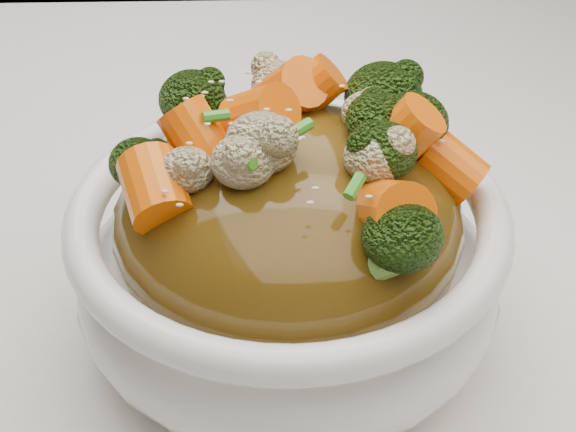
{
  "coord_description": "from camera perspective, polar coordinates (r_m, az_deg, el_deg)",
  "views": [
    {
      "loc": [
        -0.06,
        -0.41,
        1.1
      ],
      "look_at": [
        -0.05,
        -0.05,
        0.83
      ],
      "focal_mm": 55.0,
      "sensor_mm": 36.0,
      "label": 1
    }
  ],
  "objects": [
    {
      "name": "sauce_base",
      "position": [
        0.45,
        0.0,
        -0.32
      ],
      "size": [
        0.24,
        0.24,
        0.1
      ],
      "primitive_type": "ellipsoid",
      "rotation": [
        0.0,
        0.0,
        -0.42
      ],
      "color": "#50370D",
      "rests_on": "bowl"
    },
    {
      "name": "scallions",
      "position": [
        0.41,
        -0.0,
        6.92
      ],
      "size": [
        0.18,
        0.18,
        0.02
      ],
      "primitive_type": null,
      "rotation": [
        0.0,
        0.0,
        -0.42
      ],
      "color": "#338F21",
      "rests_on": "sauce_base"
    },
    {
      "name": "tablecloth",
      "position": [
        0.56,
        5.19,
        -4.54
      ],
      "size": [
        1.2,
        0.8,
        0.04
      ],
      "primitive_type": "cube",
      "color": "white",
      "rests_on": "dining_table"
    },
    {
      "name": "broccoli",
      "position": [
        0.41,
        0.0,
        6.68
      ],
      "size": [
        0.24,
        0.24,
        0.05
      ],
      "primitive_type": null,
      "rotation": [
        0.0,
        0.0,
        -0.42
      ],
      "color": "black",
      "rests_on": "sauce_base"
    },
    {
      "name": "cauliflower",
      "position": [
        0.41,
        0.0,
        6.43
      ],
      "size": [
        0.24,
        0.24,
        0.04
      ],
      "primitive_type": null,
      "rotation": [
        0.0,
        0.0,
        -0.42
      ],
      "color": "beige",
      "rests_on": "sauce_base"
    },
    {
      "name": "sesame_seeds",
      "position": [
        0.41,
        0.0,
        6.92
      ],
      "size": [
        0.21,
        0.21,
        0.01
      ],
      "primitive_type": null,
      "rotation": [
        0.0,
        0.0,
        -0.42
      ],
      "color": "beige",
      "rests_on": "sauce_base"
    },
    {
      "name": "carrots",
      "position": [
        0.41,
        0.0,
        6.8
      ],
      "size": [
        0.24,
        0.24,
        0.05
      ],
      "primitive_type": null,
      "rotation": [
        0.0,
        0.0,
        -0.42
      ],
      "color": "#FF6808",
      "rests_on": "sauce_base"
    },
    {
      "name": "bowl",
      "position": [
        0.47,
        0.0,
        -3.28
      ],
      "size": [
        0.3,
        0.3,
        0.09
      ],
      "primitive_type": null,
      "rotation": [
        0.0,
        0.0,
        -0.42
      ],
      "color": "white",
      "rests_on": "tablecloth"
    }
  ]
}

